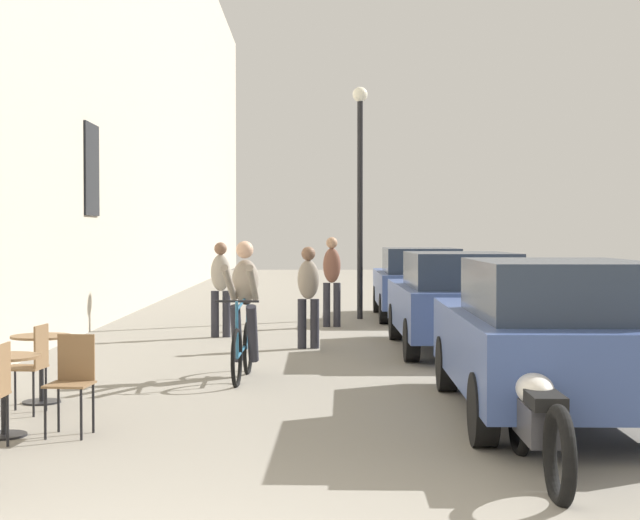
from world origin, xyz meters
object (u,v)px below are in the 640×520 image
at_px(cafe_table_far, 41,354).
at_px(pedestrian_mid, 221,284).
at_px(cyclist_on_bicycle, 244,313).
at_px(cafe_chair_mid_toward_street, 72,377).
at_px(cafe_table_mid, 4,378).
at_px(cafe_chair_far_toward_street, 31,362).
at_px(pedestrian_near, 308,291).
at_px(pedestrian_far, 332,276).
at_px(parked_car_nearest, 548,336).
at_px(parked_car_second, 456,300).
at_px(parked_motorcycle, 538,421).
at_px(parked_car_third, 419,282).
at_px(street_lamp, 360,172).

distance_m(cafe_table_far, pedestrian_mid, 6.66).
height_order(cafe_table_far, cyclist_on_bicycle, cyclist_on_bicycle).
bearing_deg(pedestrian_mid, cafe_chair_mid_toward_street, -94.01).
xyz_separation_m(cafe_table_mid, cafe_chair_far_toward_street, (-0.06, 1.07, -0.00)).
bearing_deg(pedestrian_near, pedestrian_far, 82.77).
distance_m(parked_car_nearest, parked_car_second, 5.39).
relative_size(pedestrian_mid, parked_car_second, 0.39).
xyz_separation_m(cafe_table_mid, cyclist_on_bicycle, (1.89, 3.44, 0.29)).
xyz_separation_m(cafe_chair_mid_toward_street, parked_motorcycle, (3.83, -1.48, -0.11)).
distance_m(cafe_table_mid, pedestrian_mid, 8.31).
height_order(cafe_chair_mid_toward_street, cyclist_on_bicycle, cyclist_on_bicycle).
height_order(parked_car_second, parked_car_third, parked_car_second).
height_order(cafe_table_mid, pedestrian_mid, pedestrian_mid).
height_order(pedestrian_far, parked_car_third, pedestrian_far).
height_order(pedestrian_mid, parked_car_third, pedestrian_mid).
distance_m(pedestrian_far, parked_car_nearest, 9.46).
xyz_separation_m(pedestrian_near, pedestrian_mid, (-1.53, 1.67, 0.03)).
xyz_separation_m(cafe_table_mid, street_lamp, (3.77, 11.81, 2.59)).
height_order(pedestrian_near, pedestrian_mid, pedestrian_mid).
bearing_deg(street_lamp, pedestrian_far, -110.16).
distance_m(cyclist_on_bicycle, parked_car_second, 4.14).
relative_size(pedestrian_near, parked_motorcycle, 0.75).
xyz_separation_m(pedestrian_mid, parked_car_nearest, (3.89, -7.40, -0.13)).
relative_size(pedestrian_far, parked_car_nearest, 0.39).
height_order(street_lamp, parked_car_third, street_lamp).
xyz_separation_m(street_lamp, parked_car_third, (1.26, 0.11, -2.33)).
bearing_deg(parked_car_nearest, cyclist_on_bicycle, 140.33).
bearing_deg(cafe_table_far, parked_motorcycle, -34.26).
relative_size(cafe_table_mid, cafe_chair_mid_toward_street, 0.81).
bearing_deg(parked_car_second, pedestrian_mid, 152.18).
height_order(pedestrian_far, parked_motorcycle, pedestrian_far).
distance_m(cafe_chair_far_toward_street, parked_car_nearest, 5.13).
distance_m(cafe_table_mid, cafe_chair_far_toward_street, 1.07).
bearing_deg(cafe_table_mid, pedestrian_far, 72.71).
xyz_separation_m(cafe_chair_mid_toward_street, cafe_table_far, (-0.73, 1.62, 0.00)).
relative_size(pedestrian_near, pedestrian_mid, 0.97).
relative_size(cafe_table_mid, cafe_table_far, 1.00).
bearing_deg(cafe_table_far, cafe_chair_mid_toward_street, -65.78).
bearing_deg(pedestrian_mid, pedestrian_far, 43.30).
height_order(pedestrian_near, parked_motorcycle, pedestrian_near).
height_order(pedestrian_far, parked_car_second, pedestrian_far).
relative_size(parked_car_nearest, parked_car_third, 1.03).
bearing_deg(cyclist_on_bicycle, parked_motorcycle, -62.47).
bearing_deg(cyclist_on_bicycle, parked_car_third, 69.68).
xyz_separation_m(cafe_table_mid, parked_motorcycle, (4.42, -1.41, -0.12)).
xyz_separation_m(cyclist_on_bicycle, pedestrian_mid, (-0.73, 4.78, 0.12)).
relative_size(cyclist_on_bicycle, pedestrian_mid, 1.06).
distance_m(cafe_chair_mid_toward_street, pedestrian_near, 6.82).
xyz_separation_m(street_lamp, parked_motorcycle, (0.65, -13.22, -2.70)).
relative_size(cafe_table_mid, parked_car_nearest, 0.16).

